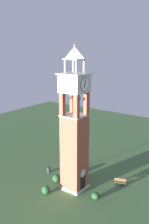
% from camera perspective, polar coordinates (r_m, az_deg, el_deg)
% --- Properties ---
extents(ground, '(80.00, 80.00, 0.00)m').
position_cam_1_polar(ground, '(37.66, 0.00, -15.92)').
color(ground, '#476B3D').
extents(clock_tower, '(3.35, 3.35, 19.00)m').
position_cam_1_polar(clock_tower, '(34.34, 0.00, -4.51)').
color(clock_tower, '#9E4C38').
rests_on(clock_tower, ground).
extents(park_bench, '(0.96, 1.65, 0.95)m').
position_cam_1_polar(park_bench, '(38.52, 9.78, -14.58)').
color(park_bench, brown).
rests_on(park_bench, ground).
extents(lamp_post, '(0.36, 0.36, 3.58)m').
position_cam_1_polar(lamp_post, '(41.74, 1.06, -8.88)').
color(lamp_post, black).
rests_on(lamp_post, ground).
extents(trash_bin, '(0.52, 0.52, 0.80)m').
position_cam_1_polar(trash_bin, '(41.58, -5.56, -12.25)').
color(trash_bin, '#2D2D33').
rests_on(trash_bin, ground).
extents(shrub_near_entry, '(1.04, 1.04, 0.84)m').
position_cam_1_polar(shrub_near_entry, '(35.22, 4.57, -17.52)').
color(shrub_near_entry, '#234C28').
rests_on(shrub_near_entry, ground).
extents(shrub_left_of_tower, '(1.12, 1.12, 1.08)m').
position_cam_1_polar(shrub_left_of_tower, '(36.26, -6.15, -16.32)').
color(shrub_left_of_tower, '#234C28').
rests_on(shrub_left_of_tower, ground).
extents(shrub_behind_bench, '(1.16, 1.16, 1.04)m').
position_cam_1_polar(shrub_behind_bench, '(38.87, -3.86, -14.04)').
color(shrub_behind_bench, '#234C28').
rests_on(shrub_behind_bench, ground).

